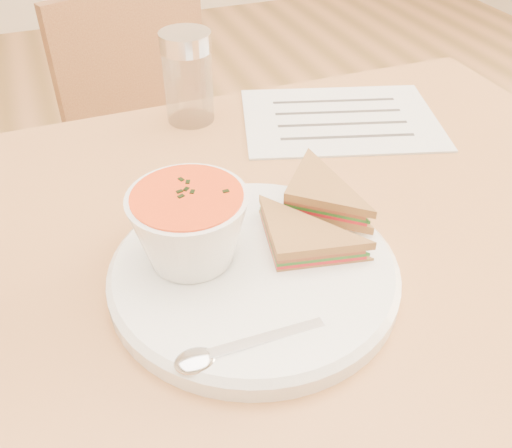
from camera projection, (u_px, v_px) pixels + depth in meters
name	position (u px, v px, depth m)	size (l,w,h in m)	color
chair_far	(185.00, 187.00, 1.28)	(0.36, 0.36, 0.80)	#5E2F1C
plate	(254.00, 273.00, 0.54)	(0.27, 0.27, 0.02)	white
soup_bowl	(190.00, 230.00, 0.52)	(0.11, 0.11, 0.08)	white
sandwich_half_a	(277.00, 266.00, 0.52)	(0.09, 0.09, 0.03)	#9C6437
sandwich_half_b	(283.00, 205.00, 0.57)	(0.09, 0.09, 0.03)	#9C6437
spoon	(255.00, 342.00, 0.46)	(0.17, 0.03, 0.01)	silver
paper_menu	(340.00, 119.00, 0.79)	(0.27, 0.20, 0.00)	white
condiment_shaker	(188.00, 78.00, 0.76)	(0.07, 0.07, 0.12)	silver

